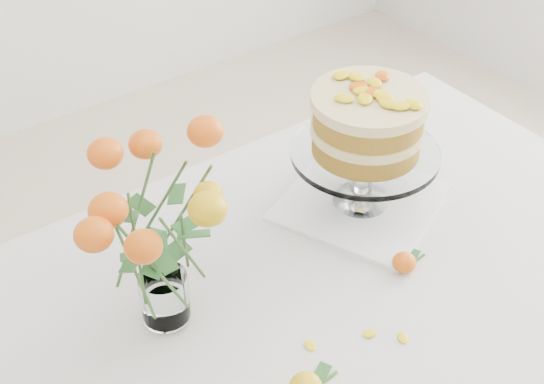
{
  "coord_description": "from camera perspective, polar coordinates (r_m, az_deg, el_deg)",
  "views": [
    {
      "loc": [
        -0.67,
        -0.75,
        1.77
      ],
      "look_at": [
        -0.04,
        0.12,
        0.92
      ],
      "focal_mm": 50.0,
      "sensor_mm": 36.0,
      "label": 1
    }
  ],
  "objects": [
    {
      "name": "napkin",
      "position": [
        1.6,
        6.66,
        -0.77
      ],
      "size": [
        0.4,
        0.4,
        0.01
      ],
      "primitive_type": "cube",
      "rotation": [
        0.0,
        0.0,
        0.42
      ],
      "color": "white",
      "rests_on": "table"
    },
    {
      "name": "stray_petal_b",
      "position": [
        1.34,
        7.37,
        -10.54
      ],
      "size": [
        0.03,
        0.02,
        0.0
      ],
      "primitive_type": "ellipsoid",
      "color": "yellow",
      "rests_on": "table"
    },
    {
      "name": "rose_vase",
      "position": [
        1.2,
        -8.89,
        -1.49
      ],
      "size": [
        0.34,
        0.34,
        0.42
      ],
      "rotation": [
        0.0,
        0.0,
        0.29
      ],
      "color": "white",
      "rests_on": "table"
    },
    {
      "name": "stray_petal_c",
      "position": [
        1.35,
        9.81,
        -10.77
      ],
      "size": [
        0.03,
        0.02,
        0.0
      ],
      "primitive_type": "ellipsoid",
      "color": "yellow",
      "rests_on": "table"
    },
    {
      "name": "loose_rose_far",
      "position": [
        1.45,
        9.93,
        -5.24
      ],
      "size": [
        0.08,
        0.05,
        0.04
      ],
      "rotation": [
        0.0,
        0.0,
        0.06
      ],
      "color": "#D75C0A",
      "rests_on": "table"
    },
    {
      "name": "stray_petal_a",
      "position": [
        1.32,
        2.88,
        -11.48
      ],
      "size": [
        0.03,
        0.02,
        0.0
      ],
      "primitive_type": "ellipsoid",
      "color": "yellow",
      "rests_on": "table"
    },
    {
      "name": "cake_stand",
      "position": [
        1.49,
        7.18,
        4.73
      ],
      "size": [
        0.3,
        0.3,
        0.27
      ],
      "rotation": [
        0.0,
        0.0,
        -0.25
      ],
      "color": "white",
      "rests_on": "napkin"
    },
    {
      "name": "table",
      "position": [
        1.48,
        4.06,
        -9.05
      ],
      "size": [
        1.43,
        0.93,
        0.76
      ],
      "color": "tan",
      "rests_on": "ground"
    }
  ]
}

